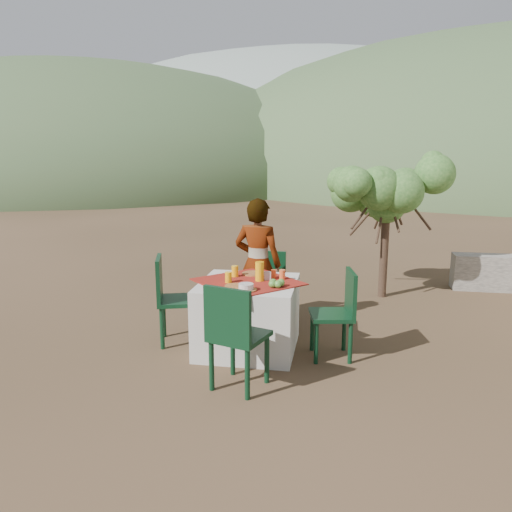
% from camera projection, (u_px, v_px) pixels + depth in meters
% --- Properties ---
extents(ground, '(160.00, 160.00, 0.00)m').
position_uv_depth(ground, '(280.00, 367.00, 4.99)').
color(ground, '#3A2A1A').
rests_on(ground, ground).
extents(table, '(1.30, 1.30, 0.76)m').
position_uv_depth(table, '(248.00, 315.00, 5.39)').
color(table, silver).
rests_on(table, ground).
extents(chair_far, '(0.41, 0.41, 0.86)m').
position_uv_depth(chair_far, '(269.00, 282.00, 6.39)').
color(chair_far, black).
rests_on(chair_far, ground).
extents(chair_near, '(0.58, 0.58, 0.99)m').
position_uv_depth(chair_near, '(235.00, 333.00, 4.40)').
color(chair_near, black).
rests_on(chair_near, ground).
extents(chair_left, '(0.57, 0.57, 0.99)m').
position_uv_depth(chair_left, '(171.00, 296.00, 5.54)').
color(chair_left, black).
rests_on(chair_left, ground).
extents(chair_right, '(0.50, 0.50, 0.93)m').
position_uv_depth(chair_right, '(339.00, 310.00, 5.14)').
color(chair_right, black).
rests_on(chair_right, ground).
extents(person, '(0.64, 0.47, 1.58)m').
position_uv_depth(person, '(258.00, 264.00, 5.98)').
color(person, '#8C6651').
rests_on(person, ground).
extents(shrub_tree, '(1.57, 1.54, 1.84)m').
position_uv_depth(shrub_tree, '(391.00, 198.00, 7.17)').
color(shrub_tree, '#473323').
rests_on(shrub_tree, ground).
extents(hill_near_left, '(40.00, 40.00, 16.00)m').
position_uv_depth(hill_near_left, '(89.00, 180.00, 36.93)').
color(hill_near_left, '#364F2C').
rests_on(hill_near_left, ground).
extents(hill_near_right, '(48.00, 48.00, 20.00)m').
position_uv_depth(hill_near_right, '(497.00, 180.00, 37.69)').
color(hill_near_right, '#364F2C').
rests_on(hill_near_right, ground).
extents(hill_far_center, '(60.00, 60.00, 24.00)m').
position_uv_depth(hill_far_center, '(302.00, 171.00, 55.79)').
color(hill_far_center, gray).
rests_on(hill_far_center, ground).
extents(plate_far, '(0.26, 0.26, 0.01)m').
position_uv_depth(plate_far, '(253.00, 273.00, 5.61)').
color(plate_far, brown).
rests_on(plate_far, table).
extents(plate_near, '(0.22, 0.22, 0.01)m').
position_uv_depth(plate_near, '(235.00, 286.00, 5.09)').
color(plate_near, brown).
rests_on(plate_near, table).
extents(glass_far, '(0.08, 0.08, 0.12)m').
position_uv_depth(glass_far, '(235.00, 271.00, 5.49)').
color(glass_far, '#FCAF0F').
rests_on(glass_far, table).
extents(glass_near, '(0.07, 0.07, 0.11)m').
position_uv_depth(glass_near, '(228.00, 277.00, 5.24)').
color(glass_near, '#FCAF0F').
rests_on(glass_near, table).
extents(juice_pitcher, '(0.09, 0.09, 0.21)m').
position_uv_depth(juice_pitcher, '(260.00, 271.00, 5.31)').
color(juice_pitcher, '#FCAF0F').
rests_on(juice_pitcher, table).
extents(bowl_plate, '(0.22, 0.22, 0.01)m').
position_uv_depth(bowl_plate, '(246.00, 290.00, 4.96)').
color(bowl_plate, brown).
rests_on(bowl_plate, table).
extents(white_bowl, '(0.15, 0.15, 0.06)m').
position_uv_depth(white_bowl, '(246.00, 286.00, 4.95)').
color(white_bowl, silver).
rests_on(white_bowl, bowl_plate).
extents(jar_left, '(0.07, 0.07, 0.10)m').
position_uv_depth(jar_left, '(282.00, 274.00, 5.38)').
color(jar_left, orange).
rests_on(jar_left, table).
extents(jar_right, '(0.06, 0.06, 0.09)m').
position_uv_depth(jar_right, '(274.00, 274.00, 5.45)').
color(jar_right, orange).
rests_on(jar_right, table).
extents(napkin_holder, '(0.08, 0.06, 0.09)m').
position_uv_depth(napkin_holder, '(267.00, 276.00, 5.35)').
color(napkin_holder, silver).
rests_on(napkin_holder, table).
extents(fruit_cluster, '(0.16, 0.15, 0.08)m').
position_uv_depth(fruit_cluster, '(276.00, 283.00, 5.07)').
color(fruit_cluster, '#549034').
rests_on(fruit_cluster, table).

